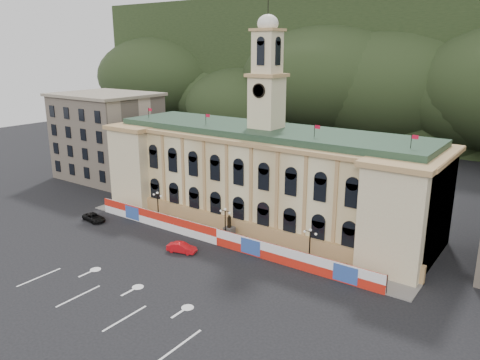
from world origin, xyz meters
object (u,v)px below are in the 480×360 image
Objects in this scene: statue at (229,231)px; lamp_center at (225,221)px; black_suv at (94,218)px; red_sedan at (182,248)px.

statue is 2.14m from lamp_center.
lamp_center is at bearing -67.73° from black_suv.
lamp_center is 1.14× the size of red_sedan.
black_suv is (-22.77, -6.23, -2.43)m from lamp_center.
black_suv is (-20.32, 0.74, -0.06)m from red_sedan.
statue is at bearing 90.00° from lamp_center.
statue is at bearing -65.41° from black_suv.
black_suv is at bearing -164.70° from lamp_center.
lamp_center is (0.00, -1.00, 1.89)m from statue.
red_sedan is at bearing -85.12° from black_suv.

